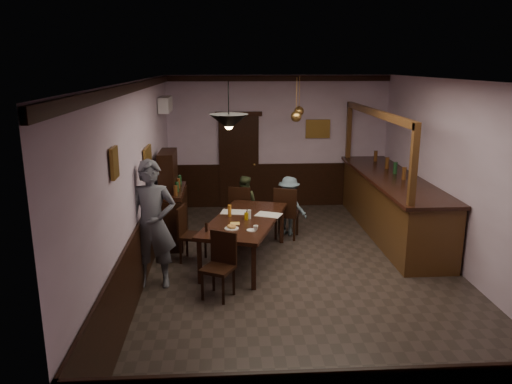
{
  "coord_description": "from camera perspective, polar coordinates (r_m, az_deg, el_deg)",
  "views": [
    {
      "loc": [
        -1.2,
        -7.23,
        3.24
      ],
      "look_at": [
        -0.7,
        0.84,
        1.15
      ],
      "focal_mm": 35.0,
      "sensor_mm": 36.0,
      "label": 1
    }
  ],
  "objects": [
    {
      "name": "person_seated_right",
      "position": [
        9.67,
        3.77,
        -1.57
      ],
      "size": [
        0.85,
        0.77,
        1.15
      ],
      "primitive_type": "imported",
      "rotation": [
        0.0,
        0.0,
        2.53
      ],
      "color": "slate",
      "rests_on": "ground"
    },
    {
      "name": "chair_far_right",
      "position": [
        9.41,
        3.45,
        -2.15
      ],
      "size": [
        0.55,
        0.55,
        1.01
      ],
      "rotation": [
        0.0,
        0.0,
        2.84
      ],
      "color": "black",
      "rests_on": "ground"
    },
    {
      "name": "pastry_ring_a",
      "position": [
        7.78,
        -2.86,
        -3.93
      ],
      "size": [
        0.13,
        0.13,
        0.04
      ],
      "primitive_type": "torus",
      "color": "#C68C47",
      "rests_on": "pastry_plate"
    },
    {
      "name": "person_standing",
      "position": [
        7.45,
        -11.76,
        -3.66
      ],
      "size": [
        0.7,
        0.46,
        1.92
      ],
      "primitive_type": "imported",
      "rotation": [
        0.0,
        0.0,
        0.01
      ],
      "color": "#545660",
      "rests_on": "ground"
    },
    {
      "name": "coffee_cup",
      "position": [
        7.66,
        -0.02,
        -4.12
      ],
      "size": [
        0.1,
        0.1,
        0.07
      ],
      "primitive_type": "imported",
      "rotation": [
        0.0,
        0.0,
        -0.31
      ],
      "color": "white",
      "rests_on": "saucer"
    },
    {
      "name": "door_back",
      "position": [
        11.4,
        -1.97,
        3.41
      ],
      "size": [
        0.9,
        0.06,
        2.1
      ],
      "primitive_type": "cube",
      "color": "black",
      "rests_on": "ground"
    },
    {
      "name": "water_glass",
      "position": [
        8.24,
        -0.78,
        -2.56
      ],
      "size": [
        0.06,
        0.06,
        0.15
      ],
      "primitive_type": "cylinder",
      "color": "silver",
      "rests_on": "dining_table"
    },
    {
      "name": "pepper_mill",
      "position": [
        7.66,
        -5.69,
        -4.01
      ],
      "size": [
        0.04,
        0.04,
        0.14
      ],
      "primitive_type": "cylinder",
      "color": "black",
      "rests_on": "dining_table"
    },
    {
      "name": "napkin",
      "position": [
        8.02,
        -2.42,
        -3.61
      ],
      "size": [
        0.19,
        0.19,
        0.0
      ],
      "primitive_type": "cube",
      "rotation": [
        0.0,
        0.0,
        -0.31
      ],
      "color": "#DEAF51",
      "rests_on": "dining_table"
    },
    {
      "name": "pastry_plate",
      "position": [
        7.77,
        -2.8,
        -4.18
      ],
      "size": [
        0.22,
        0.22,
        0.01
      ],
      "primitive_type": "cylinder",
      "color": "white",
      "rests_on": "dining_table"
    },
    {
      "name": "beer_glass",
      "position": [
        8.36,
        -3.04,
        -2.15
      ],
      "size": [
        0.06,
        0.06,
        0.2
      ],
      "primitive_type": "cylinder",
      "color": "#BF721E",
      "rests_on": "dining_table"
    },
    {
      "name": "saucer",
      "position": [
        7.68,
        -0.52,
        -4.38
      ],
      "size": [
        0.15,
        0.15,
        0.01
      ],
      "primitive_type": "cylinder",
      "color": "white",
      "rests_on": "dining_table"
    },
    {
      "name": "newspaper_left",
      "position": [
        8.62,
        -2.58,
        -2.3
      ],
      "size": [
        0.47,
        0.37,
        0.01
      ],
      "primitive_type": "cube",
      "rotation": [
        0.0,
        0.0,
        -0.17
      ],
      "color": "silver",
      "rests_on": "dining_table"
    },
    {
      "name": "chair_side",
      "position": [
        8.45,
        -7.76,
        -4.46
      ],
      "size": [
        0.5,
        0.5,
        0.94
      ],
      "rotation": [
        0.0,
        0.0,
        1.32
      ],
      "color": "black",
      "rests_on": "ground"
    },
    {
      "name": "newspaper_right",
      "position": [
        8.46,
        1.46,
        -2.61
      ],
      "size": [
        0.51,
        0.44,
        0.01
      ],
      "primitive_type": "cube",
      "rotation": [
        0.0,
        0.0,
        -0.42
      ],
      "color": "silver",
      "rests_on": "dining_table"
    },
    {
      "name": "person_seated_left",
      "position": [
        9.87,
        -1.37,
        -1.29
      ],
      "size": [
        0.66,
        0.6,
        1.11
      ],
      "primitive_type": "imported",
      "rotation": [
        0.0,
        0.0,
        2.74
      ],
      "color": "#424F2F",
      "rests_on": "ground"
    },
    {
      "name": "picture_left_small",
      "position": [
        5.88,
        -15.88,
        3.22
      ],
      "size": [
        0.04,
        0.28,
        0.36
      ],
      "color": "olive",
      "rests_on": "ground"
    },
    {
      "name": "sideboard",
      "position": [
        9.34,
        -9.62,
        -1.59
      ],
      "size": [
        0.46,
        1.29,
        1.71
      ],
      "color": "black",
      "rests_on": "ground"
    },
    {
      "name": "chair_far_left",
      "position": [
        9.61,
        -1.78,
        -1.86
      ],
      "size": [
        0.51,
        0.51,
        0.98
      ],
      "rotation": [
        0.0,
        0.0,
        2.92
      ],
      "color": "black",
      "rests_on": "ground"
    },
    {
      "name": "pendant_brass_mid",
      "position": [
        9.25,
        4.61,
        8.59
      ],
      "size": [
        0.2,
        0.2,
        0.81
      ],
      "color": "#BF8C3F",
      "rests_on": "ground"
    },
    {
      "name": "pendant_brass_far",
      "position": [
        10.27,
        4.93,
        9.17
      ],
      "size": [
        0.2,
        0.2,
        0.81
      ],
      "color": "#BF8C3F",
      "rests_on": "ground"
    },
    {
      "name": "chair_near",
      "position": [
        7.16,
        -4.09,
        -7.97
      ],
      "size": [
        0.55,
        0.55,
        0.94
      ],
      "rotation": [
        0.0,
        0.0,
        -0.48
      ],
      "color": "black",
      "rests_on": "ground"
    },
    {
      "name": "soda_can",
      "position": [
        8.18,
        -1.12,
        -2.79
      ],
      "size": [
        0.07,
        0.07,
        0.12
      ],
      "primitive_type": "cylinder",
      "color": "yellow",
      "rests_on": "dining_table"
    },
    {
      "name": "dining_table",
      "position": [
        8.29,
        -1.3,
        -3.48
      ],
      "size": [
        1.63,
        2.4,
        0.75
      ],
      "rotation": [
        0.0,
        0.0,
        -0.31
      ],
      "color": "black",
      "rests_on": "ground"
    },
    {
      "name": "pendant_iron",
      "position": [
        7.16,
        -3.13,
        8.0
      ],
      "size": [
        0.56,
        0.56,
        0.67
      ],
      "color": "black",
      "rests_on": "ground"
    },
    {
      "name": "pastry_ring_b",
      "position": [
        7.75,
        -2.74,
        -4.0
      ],
      "size": [
        0.13,
        0.13,
        0.04
      ],
      "primitive_type": "torus",
      "color": "#C68C47",
      "rests_on": "pastry_plate"
    },
    {
      "name": "picture_left_large",
      "position": [
        8.28,
        -12.26,
        3.43
      ],
      "size": [
        0.04,
        0.62,
        0.48
      ],
      "color": "olive",
      "rests_on": "ground"
    },
    {
      "name": "picture_back",
      "position": [
        11.48,
        7.08,
        7.17
      ],
      "size": [
        0.55,
        0.04,
        0.42
      ],
      "color": "olive",
      "rests_on": "ground"
    },
    {
      "name": "ac_unit",
      "position": [
        10.23,
        -10.31,
        9.83
      ],
      "size": [
        0.2,
        0.85,
        0.3
      ],
      "color": "white",
      "rests_on": "ground"
    },
    {
      "name": "bar_counter",
      "position": [
        10.03,
        15.16,
        -1.24
      ],
      "size": [
        1.0,
        4.3,
        2.41
      ],
      "color": "#4B2D14",
      "rests_on": "ground"
    },
    {
      "name": "room",
      "position": [
        7.54,
        5.72,
        1.05
      ],
      "size": [
        5.01,
        8.01,
        3.01
      ],
      "color": "#2D2621",
      "rests_on": "ground"
    }
  ]
}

